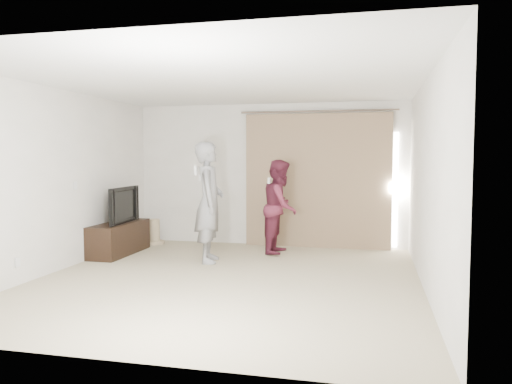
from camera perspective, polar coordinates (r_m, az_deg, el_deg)
floor at (r=6.73m, az=-3.35°, el=-9.97°), size 5.50×5.50×0.00m
wall_back at (r=9.21m, az=1.47°, el=1.98°), size 5.00×0.04×2.60m
wall_left at (r=7.63m, az=-21.70°, el=1.28°), size 0.04×5.50×2.60m
ceiling at (r=6.60m, az=-3.44°, el=12.49°), size 5.00×5.50×0.01m
curtain at (r=9.00m, az=7.08°, el=1.29°), size 2.80×0.11×2.46m
tv_console at (r=8.71m, az=-15.37°, el=-5.13°), size 0.47×1.37×0.53m
tv at (r=8.64m, az=-15.44°, el=-1.43°), size 0.19×1.05×0.60m
scratching_post at (r=9.57m, az=-11.52°, el=-4.71°), size 0.35×0.35×0.47m
person_man at (r=7.74m, az=-5.37°, el=-1.16°), size 0.59×0.76×1.86m
person_woman at (r=8.44m, az=2.82°, el=-1.66°), size 0.64×0.80×1.58m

